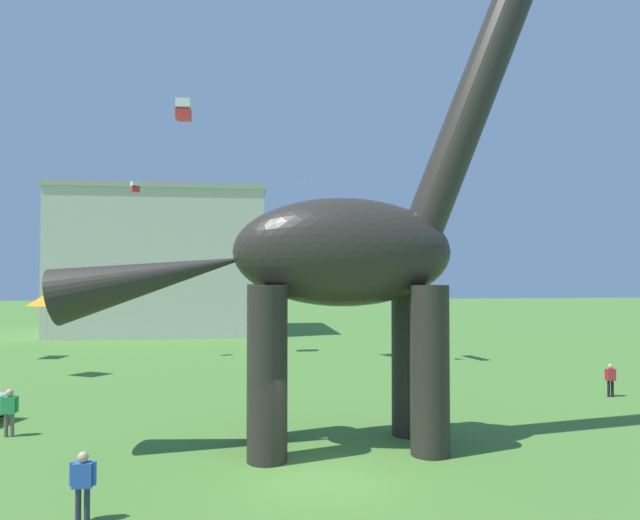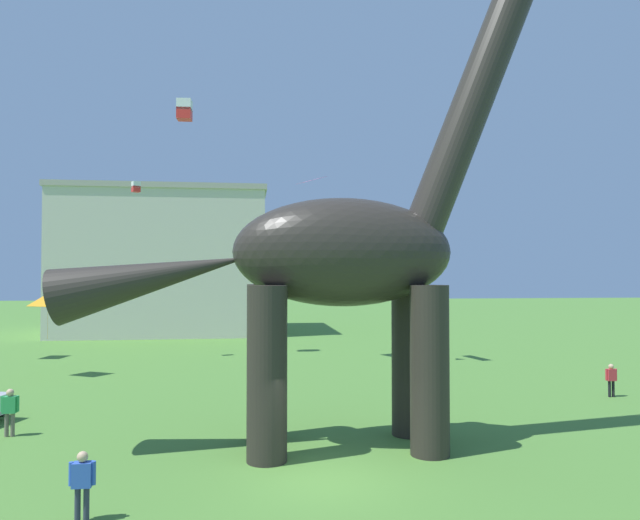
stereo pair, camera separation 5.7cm
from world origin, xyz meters
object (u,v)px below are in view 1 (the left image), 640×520
kite_mid_left (184,110)px  person_watching_child (610,377)px  kite_trailing (414,232)px  person_vendor_side (421,369)px  dinosaur_sculpture (341,252)px  kite_near_low (311,180)px  person_far_spectator (83,479)px  kite_far_right (47,301)px  person_strolling_adult (9,408)px  kite_mid_center (135,187)px

kite_mid_left → person_watching_child: bearing=-36.5°
person_watching_child → kite_trailing: size_ratio=0.57×
person_vendor_side → person_watching_child: size_ratio=0.85×
person_vendor_side → kite_mid_left: bearing=-22.2°
dinosaur_sculpture → kite_near_low: size_ratio=7.87×
kite_mid_left → kite_trailing: 17.47m
person_far_spectator → kite_far_right: (-7.07, 19.44, 3.15)m
kite_mid_left → person_strolling_adult: bearing=-101.3°
person_vendor_side → kite_mid_left: size_ratio=0.92×
person_watching_child → kite_mid_center: (-23.51, 14.36, 10.35)m
dinosaur_sculpture → person_far_spectator: size_ratio=11.05×
person_strolling_adult → kite_trailing: bearing=34.9°
person_watching_child → kite_mid_left: (-20.55, 15.22, 15.74)m
kite_mid_left → kite_trailing: kite_mid_left is taller
person_vendor_side → kite_near_low: (-4.63, 8.65, 10.87)m
person_vendor_side → person_watching_child: (7.58, -4.06, 0.14)m
kite_near_low → person_strolling_adult: bearing=-126.7°
dinosaur_sculpture → person_watching_child: size_ratio=11.60×
kite_far_right → kite_mid_left: size_ratio=1.72×
person_vendor_side → kite_far_right: size_ratio=0.54×
dinosaur_sculpture → kite_trailing: bearing=72.2°
dinosaur_sculpture → kite_near_low: dinosaur_sculpture is taller
kite_far_right → kite_mid_left: (6.43, 6.73, 12.55)m
kite_mid_center → kite_trailing: (17.75, -3.08, -3.04)m
person_strolling_adult → kite_trailing: (18.53, 14.77, 7.23)m
kite_mid_center → kite_far_right: (-3.46, -5.87, -7.15)m
kite_near_low → person_watching_child: bearing=-46.2°
person_far_spectator → kite_mid_center: size_ratio=2.29×
person_watching_child → kite_mid_center: 29.43m
person_vendor_side → person_strolling_adult: 18.33m
dinosaur_sculpture → kite_far_right: size_ratio=7.35×
person_strolling_adult → kite_mid_center: (0.77, 17.85, 10.27)m
kite_mid_left → kite_mid_center: bearing=-164.0°
kite_mid_center → kite_mid_left: kite_mid_left is taller
dinosaur_sculpture → kite_near_low: 19.59m
person_watching_child → kite_trailing: (-5.76, 11.29, 7.31)m
dinosaur_sculpture → person_far_spectator: dinosaur_sculpture is taller
person_far_spectator → kite_mid_left: 30.52m
person_vendor_side → kite_trailing: kite_trailing is taller
person_strolling_adult → person_far_spectator: 8.66m
kite_mid_left → kite_trailing: size_ratio=0.52×
person_strolling_adult → person_watching_child: bearing=4.5°
person_watching_child → person_far_spectator: 22.72m
person_vendor_side → kite_trailing: (1.81, 7.23, 7.45)m
person_watching_child → person_strolling_adult: 24.54m
person_vendor_side → person_far_spectator: bearing=69.1°
person_strolling_adult → kite_near_low: (12.08, 16.19, 10.66)m
dinosaur_sculpture → person_vendor_side: 12.86m
kite_trailing → kite_near_low: bearing=167.5°
dinosaur_sculpture → person_watching_child: bearing=30.2°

